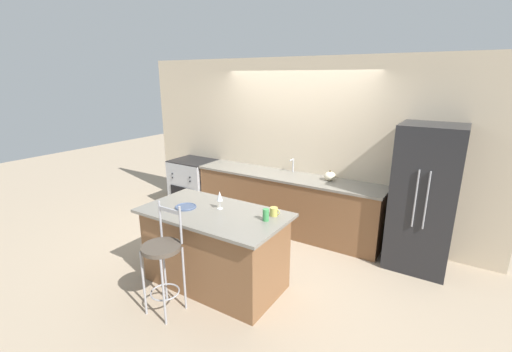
# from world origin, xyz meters

# --- Properties ---
(ground_plane) EXTENTS (18.00, 18.00, 0.00)m
(ground_plane) POSITION_xyz_m (0.00, 0.00, 0.00)
(ground_plane) COLOR tan
(wall_back) EXTENTS (6.00, 0.07, 2.70)m
(wall_back) POSITION_xyz_m (0.00, 0.69, 1.35)
(wall_back) COLOR beige
(wall_back) RESTS_ON ground_plane
(back_counter) EXTENTS (3.06, 0.67, 0.92)m
(back_counter) POSITION_xyz_m (0.00, 0.37, 0.46)
(back_counter) COLOR brown
(back_counter) RESTS_ON ground_plane
(sink_faucet) EXTENTS (0.02, 0.13, 0.22)m
(sink_faucet) POSITION_xyz_m (0.00, 0.57, 1.06)
(sink_faucet) COLOR #ADAFB5
(sink_faucet) RESTS_ON back_counter
(kitchen_island) EXTENTS (1.70, 0.93, 0.93)m
(kitchen_island) POSITION_xyz_m (-0.01, -1.44, 0.47)
(kitchen_island) COLOR brown
(kitchen_island) RESTS_ON ground_plane
(refrigerator) EXTENTS (0.74, 0.73, 1.87)m
(refrigerator) POSITION_xyz_m (1.97, 0.32, 0.93)
(refrigerator) COLOR #232326
(refrigerator) RESTS_ON ground_plane
(oven_range) EXTENTS (0.76, 0.68, 0.92)m
(oven_range) POSITION_xyz_m (-1.93, 0.34, 0.46)
(oven_range) COLOR #ADAFB5
(oven_range) RESTS_ON ground_plane
(bar_stool_near) EXTENTS (0.40, 0.40, 1.18)m
(bar_stool_near) POSITION_xyz_m (-0.13, -2.13, 0.63)
(bar_stool_near) COLOR #99999E
(bar_stool_near) RESTS_ON ground_plane
(dinner_plate) EXTENTS (0.25, 0.25, 0.02)m
(dinner_plate) POSITION_xyz_m (-0.37, -1.51, 0.94)
(dinner_plate) COLOR #425170
(dinner_plate) RESTS_ON kitchen_island
(wine_glass) EXTENTS (0.07, 0.07, 0.21)m
(wine_glass) POSITION_xyz_m (0.00, -1.33, 1.08)
(wine_glass) COLOR white
(wine_glass) RESTS_ON kitchen_island
(coffee_mug) EXTENTS (0.12, 0.09, 0.10)m
(coffee_mug) POSITION_xyz_m (0.64, -1.18, 0.98)
(coffee_mug) COLOR #C1B251
(coffee_mug) RESTS_ON kitchen_island
(tumbler_cup) EXTENTS (0.07, 0.07, 0.13)m
(tumbler_cup) POSITION_xyz_m (0.63, -1.34, 0.99)
(tumbler_cup) COLOR #3D934C
(tumbler_cup) RESTS_ON kitchen_island
(pumpkin_decoration) EXTENTS (0.17, 0.17, 0.16)m
(pumpkin_decoration) POSITION_xyz_m (0.68, 0.44, 0.99)
(pumpkin_decoration) COLOR beige
(pumpkin_decoration) RESTS_ON back_counter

